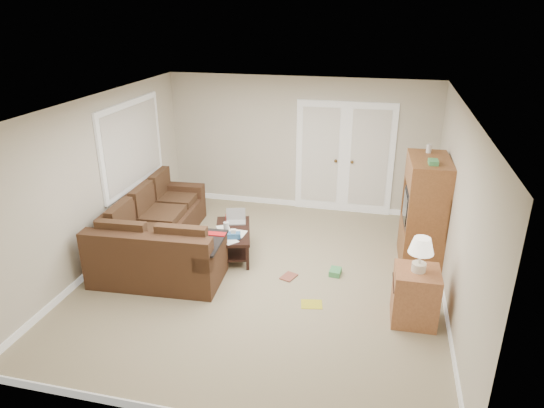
% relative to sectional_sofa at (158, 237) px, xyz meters
% --- Properties ---
extents(floor, '(5.50, 5.50, 0.00)m').
position_rel_sectional_sofa_xyz_m(floor, '(1.75, -0.20, -0.34)').
color(floor, tan).
rests_on(floor, ground).
extents(ceiling, '(5.00, 5.50, 0.02)m').
position_rel_sectional_sofa_xyz_m(ceiling, '(1.75, -0.20, 2.16)').
color(ceiling, white).
rests_on(ceiling, wall_back).
extents(wall_left, '(0.02, 5.50, 2.50)m').
position_rel_sectional_sofa_xyz_m(wall_left, '(-0.75, -0.20, 0.91)').
color(wall_left, beige).
rests_on(wall_left, floor).
extents(wall_right, '(0.02, 5.50, 2.50)m').
position_rel_sectional_sofa_xyz_m(wall_right, '(4.25, -0.20, 0.91)').
color(wall_right, beige).
rests_on(wall_right, floor).
extents(wall_back, '(5.00, 0.02, 2.50)m').
position_rel_sectional_sofa_xyz_m(wall_back, '(1.75, 2.55, 0.91)').
color(wall_back, beige).
rests_on(wall_back, floor).
extents(wall_front, '(5.00, 0.02, 2.50)m').
position_rel_sectional_sofa_xyz_m(wall_front, '(1.75, -2.95, 0.91)').
color(wall_front, beige).
rests_on(wall_front, floor).
extents(baseboards, '(5.00, 5.50, 0.10)m').
position_rel_sectional_sofa_xyz_m(baseboards, '(1.75, -0.20, -0.29)').
color(baseboards, white).
rests_on(baseboards, floor).
extents(french_doors, '(1.80, 0.05, 2.13)m').
position_rel_sectional_sofa_xyz_m(french_doors, '(2.60, 2.52, 0.70)').
color(french_doors, white).
rests_on(french_doors, floor).
extents(window_left, '(0.05, 1.92, 1.42)m').
position_rel_sectional_sofa_xyz_m(window_left, '(-0.72, 0.80, 1.21)').
color(window_left, white).
rests_on(window_left, wall_left).
extents(sectional_sofa, '(2.02, 2.82, 0.86)m').
position_rel_sectional_sofa_xyz_m(sectional_sofa, '(0.00, 0.00, 0.00)').
color(sectional_sofa, '#452B1A').
rests_on(sectional_sofa, floor).
extents(coffee_table, '(0.80, 1.16, 0.72)m').
position_rel_sectional_sofa_xyz_m(coffee_table, '(1.11, 0.35, -0.10)').
color(coffee_table, black).
rests_on(coffee_table, floor).
extents(tv_armoire, '(0.62, 1.06, 1.78)m').
position_rel_sectional_sofa_xyz_m(tv_armoire, '(3.94, 0.75, 0.50)').
color(tv_armoire, brown).
rests_on(tv_armoire, floor).
extents(side_cabinet, '(0.55, 0.55, 1.14)m').
position_rel_sectional_sofa_xyz_m(side_cabinet, '(3.82, -0.80, 0.08)').
color(side_cabinet, '#A2623B').
rests_on(side_cabinet, floor).
extents(space_heater, '(0.13, 0.11, 0.31)m').
position_rel_sectional_sofa_xyz_m(space_heater, '(3.90, 2.04, -0.18)').
color(space_heater, silver).
rests_on(space_heater, floor).
extents(floor_magazine, '(0.31, 0.27, 0.01)m').
position_rel_sectional_sofa_xyz_m(floor_magazine, '(2.54, -0.76, -0.33)').
color(floor_magazine, gold).
rests_on(floor_magazine, floor).
extents(floor_greenbox, '(0.18, 0.22, 0.08)m').
position_rel_sectional_sofa_xyz_m(floor_greenbox, '(2.76, 0.08, -0.29)').
color(floor_greenbox, '#449756').
rests_on(floor_greenbox, floor).
extents(floor_book, '(0.26, 0.30, 0.02)m').
position_rel_sectional_sofa_xyz_m(floor_book, '(2.02, -0.12, -0.33)').
color(floor_book, brown).
rests_on(floor_book, floor).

